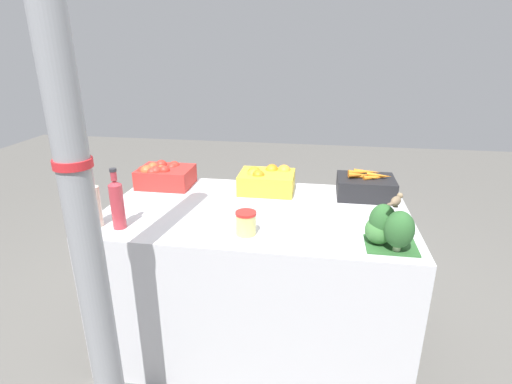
{
  "coord_description": "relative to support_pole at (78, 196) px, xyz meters",
  "views": [
    {
      "loc": [
        0.31,
        -1.95,
        1.67
      ],
      "look_at": [
        0.0,
        0.0,
        0.94
      ],
      "focal_mm": 28.0,
      "sensor_mm": 36.0,
      "label": 1
    }
  ],
  "objects": [
    {
      "name": "juice_bottle_cloudy",
      "position": [
        -0.24,
        0.46,
        -0.23
      ],
      "size": [
        0.07,
        0.07,
        0.27
      ],
      "color": "beige",
      "rests_on": "market_table"
    },
    {
      "name": "broccoli_pile",
      "position": [
        1.12,
        0.46,
        -0.25
      ],
      "size": [
        0.23,
        0.2,
        0.19
      ],
      "color": "#2D602D",
      "rests_on": "market_table"
    },
    {
      "name": "support_pole",
      "position": [
        0.0,
        0.0,
        0.0
      ],
      "size": [
        0.13,
        0.13,
        2.36
      ],
      "color": "gray",
      "rests_on": "ground_plane"
    },
    {
      "name": "ground_plane",
      "position": [
        0.49,
        0.79,
        -1.18
      ],
      "size": [
        10.0,
        10.0,
        0.0
      ],
      "primitive_type": "plane",
      "color": "#605E59"
    },
    {
      "name": "carrot_crate",
      "position": [
        1.09,
        1.08,
        -0.28
      ],
      "size": [
        0.32,
        0.25,
        0.15
      ],
      "color": "black",
      "rests_on": "market_table"
    },
    {
      "name": "juice_bottle_ruby",
      "position": [
        -0.12,
        0.46,
        -0.22
      ],
      "size": [
        0.06,
        0.06,
        0.3
      ],
      "color": "#B2333D",
      "rests_on": "market_table"
    },
    {
      "name": "sparrow_bird",
      "position": [
        1.14,
        0.46,
        -0.13
      ],
      "size": [
        0.08,
        0.12,
        0.05
      ],
      "rotation": [
        0.0,
        0.0,
        1.04
      ],
      "color": "#4C3D2D",
      "rests_on": "broccoli_pile"
    },
    {
      "name": "pickle_jar",
      "position": [
        0.5,
        0.49,
        -0.29
      ],
      "size": [
        0.1,
        0.1,
        0.11
      ],
      "color": "#D1CC75",
      "rests_on": "market_table"
    },
    {
      "name": "apple_crate",
      "position": [
        -0.13,
        1.07,
        -0.27
      ],
      "size": [
        0.32,
        0.25,
        0.15
      ],
      "color": "red",
      "rests_on": "market_table"
    },
    {
      "name": "market_table",
      "position": [
        0.49,
        0.79,
        -0.77
      ],
      "size": [
        1.62,
        0.93,
        0.84
      ],
      "primitive_type": "cube",
      "color": "silver",
      "rests_on": "ground_plane"
    },
    {
      "name": "orange_crate",
      "position": [
        0.51,
        1.08,
        -0.28
      ],
      "size": [
        0.32,
        0.25,
        0.15
      ],
      "color": "gold",
      "rests_on": "market_table"
    }
  ]
}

